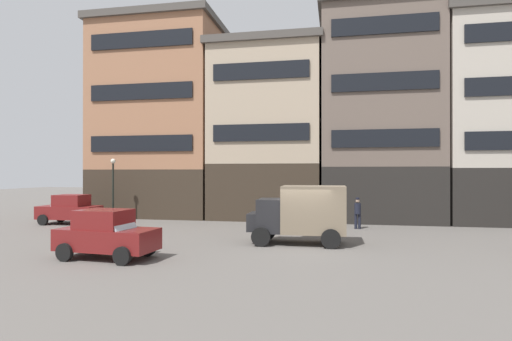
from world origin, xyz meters
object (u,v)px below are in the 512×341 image
(delivery_truck_near, at_px, (301,212))
(streetlamp_curbside, at_px, (113,181))
(sedan_parked_curb, at_px, (70,209))
(pedestrian_officer, at_px, (358,212))
(sedan_light, at_px, (107,234))

(delivery_truck_near, relative_size, streetlamp_curbside, 1.06)
(sedan_parked_curb, relative_size, streetlamp_curbside, 0.90)
(streetlamp_curbside, bearing_deg, sedan_parked_curb, -139.22)
(pedestrian_officer, distance_m, streetlamp_curbside, 15.63)
(pedestrian_officer, relative_size, streetlamp_curbside, 0.44)
(pedestrian_officer, bearing_deg, sedan_parked_curb, -176.14)
(delivery_truck_near, height_order, sedan_parked_curb, delivery_truck_near)
(pedestrian_officer, height_order, streetlamp_curbside, streetlamp_curbside)
(sedan_light, xyz_separation_m, streetlamp_curbside, (-5.86, 10.48, 1.76))
(sedan_parked_curb, bearing_deg, pedestrian_officer, 3.86)
(sedan_light, bearing_deg, sedan_parked_curb, 131.65)
(streetlamp_curbside, bearing_deg, pedestrian_officer, -1.88)
(sedan_parked_curb, distance_m, streetlamp_curbside, 3.13)
(sedan_light, relative_size, sedan_parked_curb, 1.03)
(streetlamp_curbside, bearing_deg, delivery_truck_near, -25.12)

